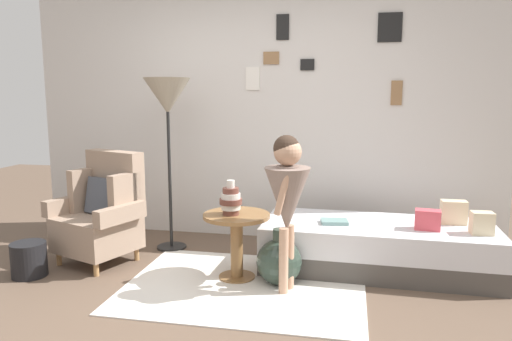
{
  "coord_description": "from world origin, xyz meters",
  "views": [
    {
      "loc": [
        0.91,
        -2.85,
        1.47
      ],
      "look_at": [
        0.15,
        0.95,
        0.85
      ],
      "focal_mm": 33.5,
      "sensor_mm": 36.0,
      "label": 1
    }
  ],
  "objects_px": {
    "daybed": "(377,247)",
    "book_on_daybed": "(334,222)",
    "armchair": "(103,213)",
    "floor_lamp": "(167,101)",
    "person_child": "(287,193)",
    "side_table": "(237,233)",
    "magazine_basket": "(29,259)",
    "vase_striped": "(231,200)",
    "demijohn_near": "(279,261)"
  },
  "relations": [
    {
      "from": "daybed",
      "to": "book_on_daybed",
      "type": "bearing_deg",
      "value": -169.73
    },
    {
      "from": "armchair",
      "to": "floor_lamp",
      "type": "relative_size",
      "value": 0.6
    },
    {
      "from": "floor_lamp",
      "to": "book_on_daybed",
      "type": "xyz_separation_m",
      "value": [
        1.56,
        -0.27,
        -0.99
      ]
    },
    {
      "from": "floor_lamp",
      "to": "person_child",
      "type": "relative_size",
      "value": 1.37
    },
    {
      "from": "side_table",
      "to": "floor_lamp",
      "type": "height_order",
      "value": "floor_lamp"
    },
    {
      "from": "daybed",
      "to": "magazine_basket",
      "type": "bearing_deg",
      "value": -165.7
    },
    {
      "from": "book_on_daybed",
      "to": "magazine_basket",
      "type": "bearing_deg",
      "value": -165.11
    },
    {
      "from": "vase_striped",
      "to": "book_on_daybed",
      "type": "bearing_deg",
      "value": 26.35
    },
    {
      "from": "armchair",
      "to": "demijohn_near",
      "type": "bearing_deg",
      "value": -7.93
    },
    {
      "from": "armchair",
      "to": "book_on_daybed",
      "type": "xyz_separation_m",
      "value": [
        2.01,
        0.18,
        -0.02
      ]
    },
    {
      "from": "person_child",
      "to": "book_on_daybed",
      "type": "height_order",
      "value": "person_child"
    },
    {
      "from": "person_child",
      "to": "magazine_basket",
      "type": "xyz_separation_m",
      "value": [
        -2.1,
        -0.1,
        -0.62
      ]
    },
    {
      "from": "demijohn_near",
      "to": "book_on_daybed",
      "type": "bearing_deg",
      "value": 45.09
    },
    {
      "from": "person_child",
      "to": "magazine_basket",
      "type": "distance_m",
      "value": 2.19
    },
    {
      "from": "side_table",
      "to": "magazine_basket",
      "type": "xyz_separation_m",
      "value": [
        -1.67,
        -0.28,
        -0.24
      ]
    },
    {
      "from": "side_table",
      "to": "person_child",
      "type": "bearing_deg",
      "value": -23.13
    },
    {
      "from": "floor_lamp",
      "to": "person_child",
      "type": "height_order",
      "value": "floor_lamp"
    },
    {
      "from": "side_table",
      "to": "demijohn_near",
      "type": "height_order",
      "value": "side_table"
    },
    {
      "from": "magazine_basket",
      "to": "person_child",
      "type": "bearing_deg",
      "value": 2.78
    },
    {
      "from": "side_table",
      "to": "vase_striped",
      "type": "height_order",
      "value": "vase_striped"
    },
    {
      "from": "vase_striped",
      "to": "floor_lamp",
      "type": "height_order",
      "value": "floor_lamp"
    },
    {
      "from": "armchair",
      "to": "book_on_daybed",
      "type": "distance_m",
      "value": 2.02
    },
    {
      "from": "armchair",
      "to": "floor_lamp",
      "type": "bearing_deg",
      "value": 44.44
    },
    {
      "from": "person_child",
      "to": "floor_lamp",
      "type": "bearing_deg",
      "value": 146.57
    },
    {
      "from": "person_child",
      "to": "book_on_daybed",
      "type": "bearing_deg",
      "value": 58.8
    },
    {
      "from": "armchair",
      "to": "floor_lamp",
      "type": "xyz_separation_m",
      "value": [
        0.46,
        0.45,
        0.97
      ]
    },
    {
      "from": "daybed",
      "to": "side_table",
      "type": "relative_size",
      "value": 3.6
    },
    {
      "from": "side_table",
      "to": "demijohn_near",
      "type": "distance_m",
      "value": 0.4
    },
    {
      "from": "armchair",
      "to": "demijohn_near",
      "type": "height_order",
      "value": "armchair"
    },
    {
      "from": "armchair",
      "to": "book_on_daybed",
      "type": "bearing_deg",
      "value": 5.17
    },
    {
      "from": "daybed",
      "to": "magazine_basket",
      "type": "xyz_separation_m",
      "value": [
        -2.79,
        -0.71,
        -0.06
      ]
    },
    {
      "from": "vase_striped",
      "to": "demijohn_near",
      "type": "bearing_deg",
      "value": -2.19
    },
    {
      "from": "vase_striped",
      "to": "magazine_basket",
      "type": "distance_m",
      "value": 1.73
    },
    {
      "from": "floor_lamp",
      "to": "magazine_basket",
      "type": "xyz_separation_m",
      "value": [
        -0.87,
        -0.91,
        -1.27
      ]
    },
    {
      "from": "side_table",
      "to": "floor_lamp",
      "type": "relative_size",
      "value": 0.33
    },
    {
      "from": "vase_striped",
      "to": "person_child",
      "type": "height_order",
      "value": "person_child"
    },
    {
      "from": "side_table",
      "to": "person_child",
      "type": "height_order",
      "value": "person_child"
    },
    {
      "from": "demijohn_near",
      "to": "magazine_basket",
      "type": "bearing_deg",
      "value": -173.26
    },
    {
      "from": "person_child",
      "to": "magazine_basket",
      "type": "bearing_deg",
      "value": -177.22
    },
    {
      "from": "side_table",
      "to": "magazine_basket",
      "type": "height_order",
      "value": "side_table"
    },
    {
      "from": "daybed",
      "to": "demijohn_near",
      "type": "distance_m",
      "value": 0.9
    },
    {
      "from": "side_table",
      "to": "daybed",
      "type": "bearing_deg",
      "value": 20.93
    },
    {
      "from": "person_child",
      "to": "side_table",
      "type": "bearing_deg",
      "value": 156.87
    },
    {
      "from": "side_table",
      "to": "vase_striped",
      "type": "bearing_deg",
      "value": -139.42
    },
    {
      "from": "floor_lamp",
      "to": "demijohn_near",
      "type": "distance_m",
      "value": 1.81
    },
    {
      "from": "book_on_daybed",
      "to": "demijohn_near",
      "type": "height_order",
      "value": "demijohn_near"
    },
    {
      "from": "daybed",
      "to": "person_child",
      "type": "distance_m",
      "value": 1.08
    },
    {
      "from": "side_table",
      "to": "book_on_daybed",
      "type": "distance_m",
      "value": 0.84
    },
    {
      "from": "vase_striped",
      "to": "magazine_basket",
      "type": "xyz_separation_m",
      "value": [
        -1.64,
        -0.25,
        -0.51
      ]
    },
    {
      "from": "armchair",
      "to": "daybed",
      "type": "height_order",
      "value": "armchair"
    }
  ]
}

